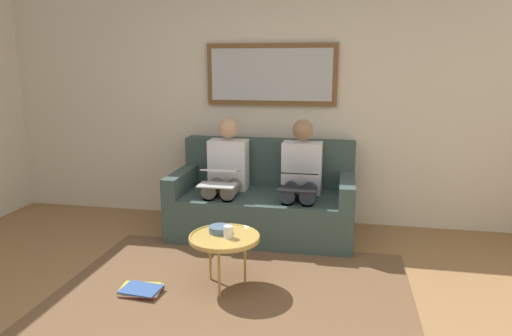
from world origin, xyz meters
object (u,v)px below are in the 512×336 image
object	(u,v)px
cup	(228,232)
magazine_stack	(141,290)
bowl	(220,229)
laptop_black	(298,180)
framed_mirror	(271,75)
person_left	(301,176)
couch	(264,202)
laptop_silver	(219,177)
coffee_table	(224,238)
person_right	(226,173)

from	to	relation	value
cup	magazine_stack	bearing A→B (deg)	17.94
bowl	laptop_black	bearing A→B (deg)	-121.32
laptop_black	magazine_stack	world-z (taller)	laptop_black
framed_mirror	laptop_black	world-z (taller)	framed_mirror
magazine_stack	person_left	bearing A→B (deg)	-127.11
framed_mirror	person_left	size ratio (longest dim) A/B	1.18
couch	cup	world-z (taller)	couch
couch	bowl	bearing A→B (deg)	83.13
couch	bowl	distance (m)	1.16
cup	laptop_silver	xyz separation A→B (m)	(0.32, -0.92, 0.18)
couch	coffee_table	xyz separation A→B (m)	(0.08, 1.22, 0.08)
cup	magazine_stack	distance (m)	0.78
couch	framed_mirror	distance (m)	1.30
person_right	cup	bearing A→B (deg)	105.35
coffee_table	bowl	world-z (taller)	bowl
coffee_table	magazine_stack	xyz separation A→B (m)	(0.59, 0.22, -0.36)
framed_mirror	bowl	bearing A→B (deg)	84.86
bowl	laptop_silver	xyz separation A→B (m)	(0.23, -0.83, 0.20)
bowl	person_left	world-z (taller)	person_left
coffee_table	framed_mirror	bearing A→B (deg)	-92.96
cup	person_right	world-z (taller)	person_right
framed_mirror	person_left	world-z (taller)	framed_mirror
framed_mirror	bowl	xyz separation A→B (m)	(0.14, 1.54, -1.12)
person_left	person_right	world-z (taller)	same
couch	magazine_stack	xyz separation A→B (m)	(0.67, 1.44, -0.29)
bowl	magazine_stack	distance (m)	0.73
coffee_table	laptop_silver	xyz separation A→B (m)	(0.29, -0.90, 0.24)
person_right	magazine_stack	distance (m)	1.52
laptop_black	person_right	xyz separation A→B (m)	(0.74, -0.25, -0.02)
coffee_table	person_right	world-z (taller)	person_right
framed_mirror	laptop_black	xyz separation A→B (m)	(-0.37, 0.70, -0.92)
laptop_black	person_right	bearing A→B (deg)	-18.45
framed_mirror	magazine_stack	size ratio (longest dim) A/B	4.19
coffee_table	person_right	size ratio (longest dim) A/B	0.47
framed_mirror	bowl	distance (m)	1.91
couch	bowl	xyz separation A→B (m)	(0.14, 1.15, 0.11)
couch	coffee_table	bearing A→B (deg)	86.10
person_left	person_right	size ratio (longest dim) A/B	1.00
framed_mirror	coffee_table	bearing A→B (deg)	87.04
magazine_stack	laptop_black	bearing A→B (deg)	-132.68
laptop_black	person_left	bearing A→B (deg)	-90.00
person_right	magazine_stack	xyz separation A→B (m)	(0.30, 1.37, -0.58)
person_left	magazine_stack	xyz separation A→B (m)	(1.04, 1.37, -0.58)
person_right	magazine_stack	size ratio (longest dim) A/B	3.56
person_left	person_right	bearing A→B (deg)	0.00
bowl	cup	bearing A→B (deg)	134.94
cup	laptop_black	world-z (taller)	laptop_black
coffee_table	magazine_stack	bearing A→B (deg)	20.74
person_left	laptop_silver	bearing A→B (deg)	18.69
couch	laptop_silver	bearing A→B (deg)	40.72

